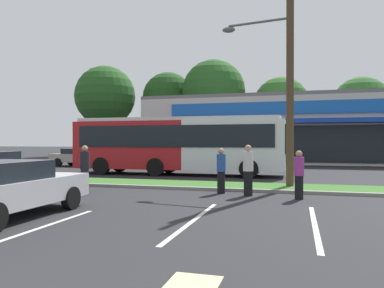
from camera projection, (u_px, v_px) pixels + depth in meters
The scene contains 19 objects.
grass_median at pixel (205, 185), 15.94m from camera, with size 56.00×2.20×0.12m, color #386B28.
curb_lip at pixel (198, 189), 14.76m from camera, with size 56.00×0.24×0.12m, color gray.
parking_stripe_1 at pixel (31, 231), 8.01m from camera, with size 0.12×4.80×0.01m, color silver.
parking_stripe_2 at pixel (194, 220), 9.11m from camera, with size 0.12×4.80×0.01m, color silver.
parking_stripe_3 at pixel (315, 225), 8.60m from camera, with size 0.12×4.80×0.01m, color silver.
storefront_building at pixel (313, 130), 35.03m from camera, with size 29.91×11.88×5.96m.
tree_far_left at pixel (105, 96), 50.41m from camera, with size 7.99×7.99×11.95m.
tree_left at pixel (168, 98), 51.12m from camera, with size 6.90×6.90×11.22m.
tree_mid_left at pixel (214, 92), 48.14m from camera, with size 8.04×8.04×12.28m.
tree_mid at pixel (281, 104), 46.62m from camera, with size 6.77×6.77×9.85m.
tree_mid_right at pixel (361, 105), 44.15m from camera, with size 6.64×6.64×9.45m.
utility_pole at pixel (286, 62), 15.21m from camera, with size 3.12×2.39×9.51m.
city_bus at pixel (178, 144), 21.59m from camera, with size 12.04×2.76×3.25m.
car_0 at pixel (80, 157), 29.06m from camera, with size 4.30×1.92×1.36m.
car_3 at pixel (6, 188), 9.40m from camera, with size 2.00×4.52×1.42m.
pedestrian_near_bench at pixel (299, 175), 12.41m from camera, with size 0.32×0.32×1.60m.
pedestrian_by_pole at pixel (85, 168), 14.43m from camera, with size 0.35×0.35×1.75m.
pedestrian_mid at pixel (221, 171), 13.83m from camera, with size 0.33×0.33×1.66m.
pedestrian_far at pixel (248, 170), 13.23m from camera, with size 0.36×0.36×1.78m.
Camera 1 is at (3.75, -1.49, 1.90)m, focal length 35.45 mm.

